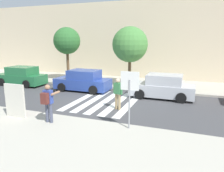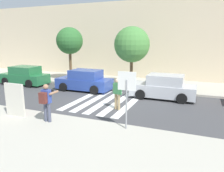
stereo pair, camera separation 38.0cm
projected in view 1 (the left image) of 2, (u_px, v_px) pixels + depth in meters
name	position (u px, v px, depth m)	size (l,w,h in m)	color
ground_plane	(104.00, 102.00, 13.36)	(120.00, 120.00, 0.00)	#424244
sidewalk_near	(36.00, 147.00, 7.68)	(60.00, 6.00, 0.14)	#B2AD9E
sidewalk_far	(131.00, 83.00, 18.84)	(60.00, 4.80, 0.14)	#B2AD9E
building_facade_far	(143.00, 40.00, 22.11)	(56.00, 4.00, 7.26)	beige
crosswalk_stripe_0	(82.00, 99.00, 14.10)	(0.44, 5.20, 0.01)	silver
crosswalk_stripe_1	(94.00, 100.00, 13.82)	(0.44, 5.20, 0.01)	silver
crosswalk_stripe_2	(105.00, 101.00, 13.55)	(0.44, 5.20, 0.01)	silver
crosswalk_stripe_3	(117.00, 103.00, 13.27)	(0.44, 5.20, 0.01)	silver
crosswalk_stripe_4	(130.00, 104.00, 13.00)	(0.44, 5.20, 0.01)	silver
stop_sign	(130.00, 88.00, 8.77)	(0.76, 0.08, 2.39)	gray
photographer_with_backpack	(48.00, 100.00, 9.54)	(0.59, 0.84, 1.72)	#474C60
pedestrian_crossing	(118.00, 92.00, 11.82)	(0.56, 0.33, 1.72)	tan
parked_car_green	(22.00, 76.00, 18.20)	(4.10, 1.92, 1.55)	#236B3D
parked_car_blue	(83.00, 81.00, 16.22)	(4.10, 1.92, 1.55)	#284293
parked_car_silver	(163.00, 87.00, 14.22)	(4.10, 1.92, 1.55)	#B7BABF
street_tree_west	(67.00, 41.00, 18.87)	(2.31, 2.31, 4.65)	brown
street_tree_center	(130.00, 45.00, 16.63)	(2.72, 2.72, 4.59)	brown
advertising_board	(15.00, 101.00, 10.31)	(1.10, 0.11, 1.60)	beige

